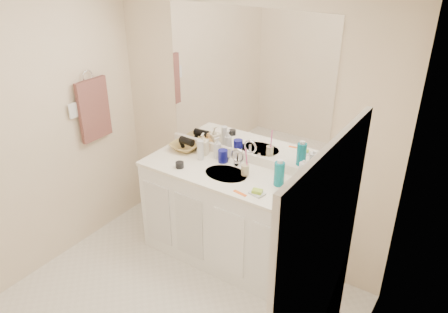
% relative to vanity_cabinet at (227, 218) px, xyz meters
% --- Properties ---
extents(wall_back, '(2.60, 0.02, 2.40)m').
position_rel_vanity_cabinet_xyz_m(wall_back, '(0.00, 0.28, 0.77)').
color(wall_back, beige).
rests_on(wall_back, floor).
extents(wall_left, '(0.02, 2.60, 2.40)m').
position_rel_vanity_cabinet_xyz_m(wall_left, '(-1.30, -1.02, 0.77)').
color(wall_left, beige).
rests_on(wall_left, floor).
extents(wall_right, '(0.02, 2.60, 2.40)m').
position_rel_vanity_cabinet_xyz_m(wall_right, '(1.30, -1.02, 0.77)').
color(wall_right, beige).
rests_on(wall_right, floor).
extents(vanity_cabinet, '(1.50, 0.55, 0.85)m').
position_rel_vanity_cabinet_xyz_m(vanity_cabinet, '(0.00, 0.00, 0.00)').
color(vanity_cabinet, white).
rests_on(vanity_cabinet, floor).
extents(countertop, '(1.52, 0.57, 0.03)m').
position_rel_vanity_cabinet_xyz_m(countertop, '(0.00, 0.00, 0.44)').
color(countertop, white).
rests_on(countertop, vanity_cabinet).
extents(backsplash, '(1.52, 0.03, 0.08)m').
position_rel_vanity_cabinet_xyz_m(backsplash, '(0.00, 0.26, 0.50)').
color(backsplash, white).
rests_on(backsplash, countertop).
extents(sink_basin, '(0.37, 0.37, 0.02)m').
position_rel_vanity_cabinet_xyz_m(sink_basin, '(0.00, -0.02, 0.44)').
color(sink_basin, beige).
rests_on(sink_basin, countertop).
extents(faucet, '(0.02, 0.02, 0.11)m').
position_rel_vanity_cabinet_xyz_m(faucet, '(0.00, 0.16, 0.51)').
color(faucet, silver).
rests_on(faucet, countertop).
extents(mirror, '(1.48, 0.01, 1.20)m').
position_rel_vanity_cabinet_xyz_m(mirror, '(0.00, 0.27, 1.14)').
color(mirror, white).
rests_on(mirror, wall_back).
extents(blue_mug, '(0.08, 0.08, 0.11)m').
position_rel_vanity_cabinet_xyz_m(blue_mug, '(-0.14, 0.14, 0.51)').
color(blue_mug, navy).
rests_on(blue_mug, countertop).
extents(tan_cup, '(0.07, 0.07, 0.09)m').
position_rel_vanity_cabinet_xyz_m(tan_cup, '(0.14, 0.05, 0.50)').
color(tan_cup, tan).
rests_on(tan_cup, countertop).
extents(toothbrush, '(0.02, 0.04, 0.19)m').
position_rel_vanity_cabinet_xyz_m(toothbrush, '(0.15, 0.05, 0.60)').
color(toothbrush, '#E63C97').
rests_on(toothbrush, tan_cup).
extents(mouthwash_bottle, '(0.10, 0.10, 0.19)m').
position_rel_vanity_cabinet_xyz_m(mouthwash_bottle, '(0.44, 0.06, 0.55)').
color(mouthwash_bottle, '#0B7688').
rests_on(mouthwash_bottle, countertop).
extents(clear_pump_bottle, '(0.08, 0.08, 0.19)m').
position_rel_vanity_cabinet_xyz_m(clear_pump_bottle, '(0.59, 0.16, 0.55)').
color(clear_pump_bottle, silver).
rests_on(clear_pump_bottle, countertop).
extents(soap_dish, '(0.13, 0.11, 0.01)m').
position_rel_vanity_cabinet_xyz_m(soap_dish, '(0.37, -0.16, 0.46)').
color(soap_dish, silver).
rests_on(soap_dish, countertop).
extents(green_soap, '(0.08, 0.07, 0.03)m').
position_rel_vanity_cabinet_xyz_m(green_soap, '(0.37, -0.16, 0.48)').
color(green_soap, '#9DC830').
rests_on(green_soap, soap_dish).
extents(orange_comb, '(0.12, 0.04, 0.01)m').
position_rel_vanity_cabinet_xyz_m(orange_comb, '(0.26, -0.22, 0.46)').
color(orange_comb, orange).
rests_on(orange_comb, countertop).
extents(dark_jar, '(0.09, 0.09, 0.05)m').
position_rel_vanity_cabinet_xyz_m(dark_jar, '(-0.38, -0.15, 0.48)').
color(dark_jar, black).
rests_on(dark_jar, countertop).
extents(extra_white_bottle, '(0.07, 0.07, 0.18)m').
position_rel_vanity_cabinet_xyz_m(extra_white_bottle, '(-0.33, 0.08, 0.54)').
color(extra_white_bottle, silver).
rests_on(extra_white_bottle, countertop).
extents(soap_bottle_white, '(0.09, 0.09, 0.20)m').
position_rel_vanity_cabinet_xyz_m(soap_bottle_white, '(-0.22, 0.18, 0.55)').
color(soap_bottle_white, silver).
rests_on(soap_bottle_white, countertop).
extents(soap_bottle_cream, '(0.11, 0.11, 0.20)m').
position_rel_vanity_cabinet_xyz_m(soap_bottle_cream, '(-0.37, 0.17, 0.55)').
color(soap_bottle_cream, beige).
rests_on(soap_bottle_cream, countertop).
extents(soap_bottle_yellow, '(0.13, 0.13, 0.14)m').
position_rel_vanity_cabinet_xyz_m(soap_bottle_yellow, '(-0.40, 0.23, 0.53)').
color(soap_bottle_yellow, '#DFA556').
rests_on(soap_bottle_yellow, countertop).
extents(wicker_basket, '(0.26, 0.26, 0.06)m').
position_rel_vanity_cabinet_xyz_m(wicker_basket, '(-0.56, 0.15, 0.49)').
color(wicker_basket, '#A28141').
rests_on(wicker_basket, countertop).
extents(hair_dryer, '(0.14, 0.08, 0.07)m').
position_rel_vanity_cabinet_xyz_m(hair_dryer, '(-0.54, 0.15, 0.54)').
color(hair_dryer, black).
rests_on(hair_dryer, wicker_basket).
extents(towel_ring, '(0.01, 0.11, 0.11)m').
position_rel_vanity_cabinet_xyz_m(towel_ring, '(-1.27, -0.25, 1.12)').
color(towel_ring, silver).
rests_on(towel_ring, wall_left).
extents(hand_towel, '(0.04, 0.32, 0.55)m').
position_rel_vanity_cabinet_xyz_m(hand_towel, '(-1.25, -0.25, 0.82)').
color(hand_towel, '#512E2B').
rests_on(hand_towel, towel_ring).
extents(switch_plate, '(0.01, 0.08, 0.13)m').
position_rel_vanity_cabinet_xyz_m(switch_plate, '(-1.27, -0.45, 0.88)').
color(switch_plate, white).
rests_on(switch_plate, wall_left).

